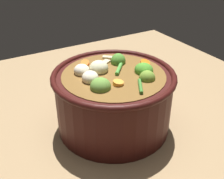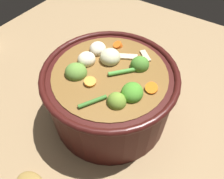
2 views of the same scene
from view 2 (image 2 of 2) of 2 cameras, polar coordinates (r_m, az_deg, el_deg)
The scene contains 2 objects.
ground_plane at distance 0.55m, azimuth -0.47°, elevation -6.10°, with size 1.10×1.10×0.00m, color #8C704C.
cooking_pot at distance 0.49m, azimuth -0.53°, elevation -0.91°, with size 0.29×0.29×0.17m.
Camera 2 is at (0.26, 0.18, 0.45)m, focal length 34.83 mm.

